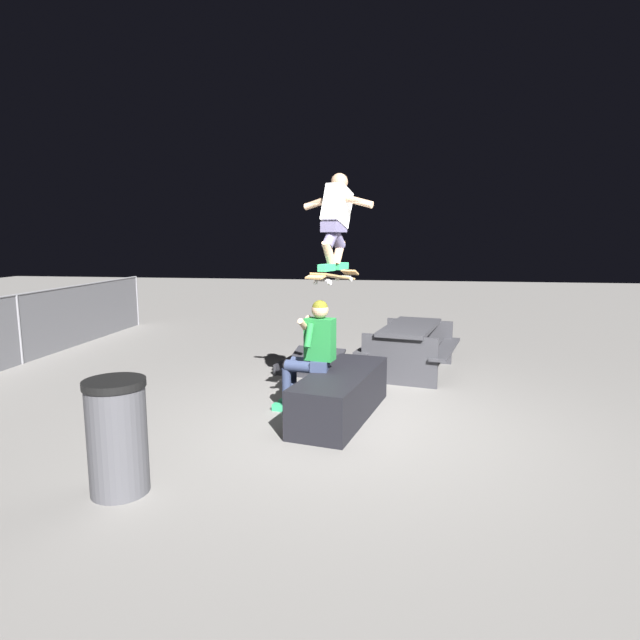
% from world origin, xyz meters
% --- Properties ---
extents(ground_plane, '(40.00, 40.00, 0.00)m').
position_xyz_m(ground_plane, '(0.00, 0.00, 0.00)').
color(ground_plane, slate).
extents(ledge_box_main, '(1.99, 1.03, 0.54)m').
position_xyz_m(ledge_box_main, '(0.21, 0.14, 0.27)').
color(ledge_box_main, black).
rests_on(ledge_box_main, ground).
extents(person_sitting_on_ledge, '(0.59, 0.78, 1.37)m').
position_xyz_m(person_sitting_on_ledge, '(0.32, 0.51, 0.77)').
color(person_sitting_on_ledge, '#2D3856').
rests_on(person_sitting_on_ledge, ground).
extents(skateboard, '(1.03, 0.53, 0.14)m').
position_xyz_m(skateboard, '(0.39, 0.26, 1.64)').
color(skateboard, '#AD8451').
extents(skater_airborne, '(0.63, 0.86, 1.12)m').
position_xyz_m(skater_airborne, '(0.45, 0.24, 2.33)').
color(skater_airborne, '#2D9E66').
extents(kicker_ramp, '(1.17, 1.05, 0.36)m').
position_xyz_m(kicker_ramp, '(2.33, 0.83, 0.06)').
color(kicker_ramp, '#28282D').
rests_on(kicker_ramp, ground).
extents(picnic_table_back, '(1.95, 1.68, 0.75)m').
position_xyz_m(picnic_table_back, '(2.40, -0.71, 0.50)').
color(picnic_table_back, '#38383D').
rests_on(picnic_table_back, ground).
extents(trash_bin, '(0.50, 0.50, 0.96)m').
position_xyz_m(trash_bin, '(-1.90, 1.76, 0.49)').
color(trash_bin, '#47474C').
rests_on(trash_bin, ground).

